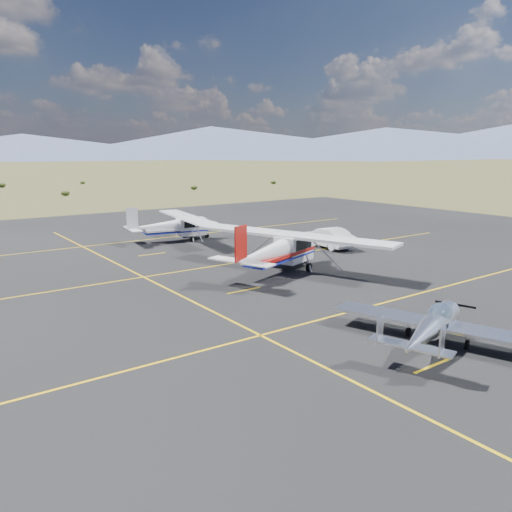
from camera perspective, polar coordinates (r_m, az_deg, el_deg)
name	(u,v)px	position (r m, az deg, el deg)	size (l,w,h in m)	color
ground	(404,319)	(21.89, 16.60, -6.94)	(1600.00, 1600.00, 0.00)	#383D1C
apron	(296,284)	(26.51, 4.58, -3.17)	(72.00, 72.00, 0.02)	black
aircraft_low_wing	(435,324)	(19.05, 19.74, -7.36)	(5.85, 7.91, 1.73)	silver
aircraft_cessna	(281,249)	(28.45, 2.87, 0.86)	(8.91, 12.49, 3.22)	white
aircraft_plain	(176,225)	(39.14, -9.15, 3.48)	(6.61, 10.92, 2.75)	silver
sedan	(328,237)	(36.49, 8.18, 2.13)	(1.55, 4.43, 1.46)	silver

